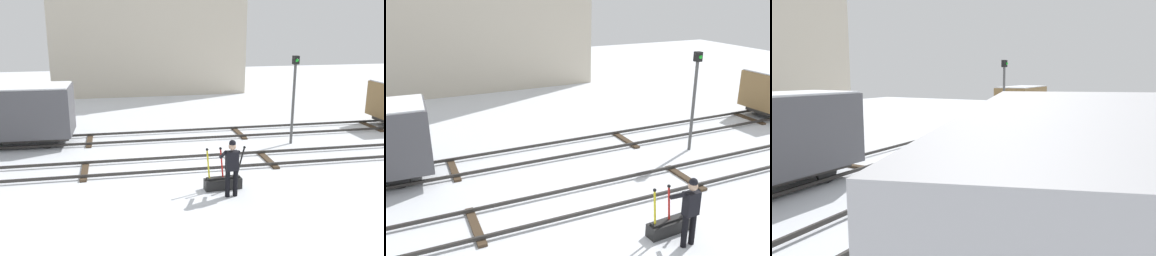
# 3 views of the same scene
# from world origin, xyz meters

# --- Properties ---
(ground_plane) EXTENTS (60.00, 60.00, 0.00)m
(ground_plane) POSITION_xyz_m (0.00, 0.00, 0.00)
(ground_plane) COLOR silver
(track_main_line) EXTENTS (44.00, 1.94, 0.18)m
(track_main_line) POSITION_xyz_m (0.00, 0.00, 0.11)
(track_main_line) COLOR #2D2B28
(track_main_line) RESTS_ON ground_plane
(track_siding_near) EXTENTS (44.00, 1.94, 0.18)m
(track_siding_near) POSITION_xyz_m (0.00, 3.93, 0.11)
(track_siding_near) COLOR #2D2B28
(track_siding_near) RESTS_ON ground_plane
(switch_lever_frame) EXTENTS (1.39, 0.44, 1.45)m
(switch_lever_frame) POSITION_xyz_m (1.07, -2.36, 0.25)
(switch_lever_frame) COLOR black
(switch_lever_frame) RESTS_ON ground_plane
(rail_worker) EXTENTS (0.56, 0.68, 1.86)m
(rail_worker) POSITION_xyz_m (1.18, -2.97, 1.07)
(rail_worker) COLOR black
(rail_worker) RESTS_ON ground_plane
(signal_post) EXTENTS (0.24, 0.32, 3.89)m
(signal_post) POSITION_xyz_m (5.35, 2.02, 2.38)
(signal_post) COLOR #4C4C4C
(signal_post) RESTS_ON ground_plane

